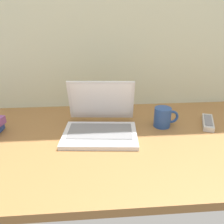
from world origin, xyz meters
TOP-DOWN VIEW (x-y plane):
  - desk at (0.00, 0.00)m, footprint 1.60×0.76m
  - laptop at (-0.10, 0.06)m, footprint 0.33×0.31m
  - coffee_mug at (0.19, 0.10)m, footprint 0.11×0.08m
  - remote_control_near at (0.41, 0.09)m, footprint 0.10×0.17m

SIDE VIEW (x-z plane):
  - desk at x=0.00m, z-range 0.00..0.03m
  - remote_control_near at x=0.41m, z-range 0.03..0.05m
  - laptop at x=-0.10m, z-range -0.03..0.18m
  - coffee_mug at x=0.19m, z-range 0.03..0.12m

